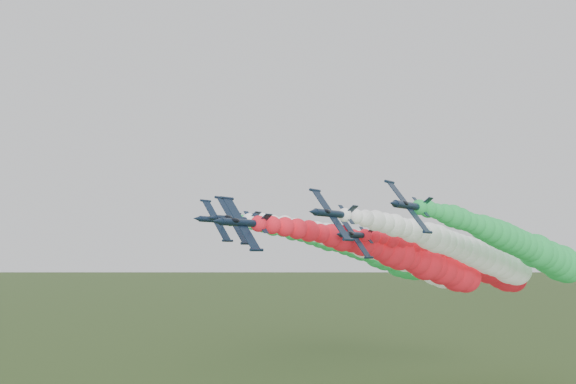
% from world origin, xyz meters
% --- Properties ---
extents(jet_lead, '(14.66, 85.20, 18.82)m').
position_xyz_m(jet_lead, '(8.38, 39.53, 33.68)').
color(jet_lead, '#112035').
rests_on(jet_lead, ground).
extents(jet_inner_left, '(15.41, 85.95, 19.57)m').
position_xyz_m(jet_inner_left, '(0.34, 48.48, 34.44)').
color(jet_inner_left, '#112035').
rests_on(jet_inner_left, ground).
extents(jet_inner_right, '(14.63, 85.17, 18.79)m').
position_xyz_m(jet_inner_right, '(17.55, 50.20, 35.35)').
color(jet_inner_right, '#112035').
rests_on(jet_inner_right, ground).
extents(jet_outer_left, '(14.70, 85.24, 18.86)m').
position_xyz_m(jet_outer_left, '(-12.11, 56.04, 35.35)').
color(jet_outer_left, '#112035').
rests_on(jet_outer_left, ground).
extents(jet_outer_right, '(15.07, 85.61, 19.23)m').
position_xyz_m(jet_outer_right, '(28.53, 57.19, 36.14)').
color(jet_outer_right, '#112035').
rests_on(jet_outer_right, ground).
extents(jet_trail, '(14.53, 85.07, 18.69)m').
position_xyz_m(jet_trail, '(12.36, 66.44, 32.39)').
color(jet_trail, '#112035').
rests_on(jet_trail, ground).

